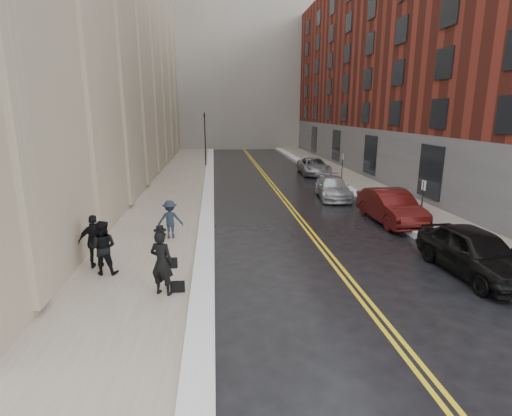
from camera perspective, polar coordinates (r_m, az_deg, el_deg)
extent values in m
plane|color=black|center=(10.92, 4.25, -15.79)|extent=(160.00, 160.00, 0.00)
cube|color=gray|center=(26.03, -11.89, 1.69)|extent=(4.00, 64.00, 0.15)
cube|color=gray|center=(28.03, 16.74, 2.25)|extent=(3.00, 64.00, 0.15)
cube|color=gold|center=(26.23, 3.24, 1.89)|extent=(0.12, 64.00, 0.01)
cube|color=gold|center=(26.27, 3.76, 1.91)|extent=(0.12, 64.00, 0.01)
cube|color=white|center=(25.88, -6.82, 1.94)|extent=(0.70, 60.80, 0.26)
cube|color=white|center=(27.36, 13.16, 2.36)|extent=(0.85, 60.80, 0.30)
cube|color=maroon|center=(37.81, 26.03, 17.92)|extent=(14.00, 50.00, 18.00)
cube|color=slate|center=(78.75, 6.35, 25.84)|extent=(22.00, 18.00, 44.00)
cylinder|color=black|center=(39.45, -7.28, 9.59)|extent=(0.12, 0.12, 5.20)
imported|color=black|center=(39.36, -7.37, 12.49)|extent=(0.18, 0.15, 0.90)
cylinder|color=black|center=(20.30, 22.61, 0.51)|extent=(0.06, 0.06, 2.20)
cube|color=white|center=(20.13, 22.84, 3.01)|extent=(0.02, 0.35, 0.45)
cylinder|color=black|center=(31.18, 12.20, 5.55)|extent=(0.06, 0.06, 2.20)
cube|color=white|center=(31.07, 12.28, 7.19)|extent=(0.02, 0.35, 0.45)
imported|color=black|center=(15.22, 28.78, -5.51)|extent=(2.09, 4.78, 1.60)
imported|color=#410C0B|center=(20.64, 18.70, 0.21)|extent=(1.84, 4.93, 1.61)
imported|color=#A9ADB1|center=(25.57, 10.91, 2.87)|extent=(2.31, 4.74, 1.33)
imported|color=#93949A|center=(35.06, 8.26, 5.93)|extent=(2.59, 5.16, 1.40)
imported|color=black|center=(11.88, -13.30, -7.61)|extent=(0.84, 0.71, 1.94)
imported|color=black|center=(13.93, -21.02, -5.28)|extent=(0.92, 0.74, 1.80)
imported|color=#1B2230|center=(17.06, -12.16, -1.59)|extent=(1.06, 0.63, 1.61)
imported|color=black|center=(14.56, -21.99, -4.47)|extent=(1.11, 0.52, 1.85)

